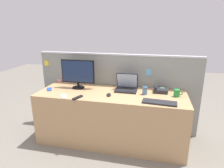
{
  "coord_description": "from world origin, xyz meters",
  "views": [
    {
      "loc": [
        0.59,
        -2.55,
        1.69
      ],
      "look_at": [
        0.0,
        0.05,
        0.88
      ],
      "focal_mm": 31.34,
      "sensor_mm": 36.0,
      "label": 1
    }
  ],
  "objects_px": {
    "cell_phone_white_slab": "(64,96)",
    "desk_phone": "(160,90)",
    "desktop_monitor": "(78,73)",
    "tv_remote": "(78,98)",
    "pen_cup": "(145,90)",
    "laptop": "(127,86)",
    "computer_mouse_right_hand": "(109,95)",
    "cell_phone_blue_case": "(49,89)",
    "keyboard_main": "(159,102)",
    "coffee_mug": "(177,93)"
  },
  "relations": [
    {
      "from": "laptop",
      "to": "pen_cup",
      "type": "bearing_deg",
      "value": -24.83
    },
    {
      "from": "laptop",
      "to": "computer_mouse_right_hand",
      "type": "relative_size",
      "value": 3.16
    },
    {
      "from": "keyboard_main",
      "to": "coffee_mug",
      "type": "relative_size",
      "value": 3.57
    },
    {
      "from": "keyboard_main",
      "to": "cell_phone_blue_case",
      "type": "xyz_separation_m",
      "value": [
        -1.61,
        0.18,
        -0.01
      ]
    },
    {
      "from": "cell_phone_white_slab",
      "to": "desk_phone",
      "type": "bearing_deg",
      "value": -13.9
    },
    {
      "from": "computer_mouse_right_hand",
      "to": "desk_phone",
      "type": "bearing_deg",
      "value": 16.14
    },
    {
      "from": "coffee_mug",
      "to": "keyboard_main",
      "type": "bearing_deg",
      "value": -127.86
    },
    {
      "from": "laptop",
      "to": "desktop_monitor",
      "type": "bearing_deg",
      "value": -175.94
    },
    {
      "from": "keyboard_main",
      "to": "cell_phone_white_slab",
      "type": "distance_m",
      "value": 1.26
    },
    {
      "from": "pen_cup",
      "to": "computer_mouse_right_hand",
      "type": "bearing_deg",
      "value": -161.02
    },
    {
      "from": "computer_mouse_right_hand",
      "to": "tv_remote",
      "type": "xyz_separation_m",
      "value": [
        -0.38,
        -0.19,
        -0.01
      ]
    },
    {
      "from": "computer_mouse_right_hand",
      "to": "cell_phone_blue_case",
      "type": "bearing_deg",
      "value": 167.6
    },
    {
      "from": "desk_phone",
      "to": "pen_cup",
      "type": "bearing_deg",
      "value": -144.04
    },
    {
      "from": "tv_remote",
      "to": "laptop",
      "type": "bearing_deg",
      "value": 60.09
    },
    {
      "from": "desktop_monitor",
      "to": "pen_cup",
      "type": "relative_size",
      "value": 2.68
    },
    {
      "from": "pen_cup",
      "to": "coffee_mug",
      "type": "relative_size",
      "value": 1.63
    },
    {
      "from": "laptop",
      "to": "computer_mouse_right_hand",
      "type": "xyz_separation_m",
      "value": [
        -0.2,
        -0.29,
        -0.05
      ]
    },
    {
      "from": "cell_phone_blue_case",
      "to": "cell_phone_white_slab",
      "type": "height_order",
      "value": "same"
    },
    {
      "from": "desk_phone",
      "to": "coffee_mug",
      "type": "height_order",
      "value": "coffee_mug"
    },
    {
      "from": "pen_cup",
      "to": "tv_remote",
      "type": "xyz_separation_m",
      "value": [
        -0.85,
        -0.35,
        -0.05
      ]
    },
    {
      "from": "desk_phone",
      "to": "keyboard_main",
      "type": "height_order",
      "value": "desk_phone"
    },
    {
      "from": "laptop",
      "to": "pen_cup",
      "type": "relative_size",
      "value": 1.65
    },
    {
      "from": "keyboard_main",
      "to": "pen_cup",
      "type": "xyz_separation_m",
      "value": [
        -0.2,
        0.28,
        0.05
      ]
    },
    {
      "from": "desktop_monitor",
      "to": "keyboard_main",
      "type": "height_order",
      "value": "desktop_monitor"
    },
    {
      "from": "keyboard_main",
      "to": "pen_cup",
      "type": "distance_m",
      "value": 0.35
    },
    {
      "from": "desktop_monitor",
      "to": "cell_phone_blue_case",
      "type": "distance_m",
      "value": 0.49
    },
    {
      "from": "desktop_monitor",
      "to": "tv_remote",
      "type": "distance_m",
      "value": 0.51
    },
    {
      "from": "cell_phone_blue_case",
      "to": "cell_phone_white_slab",
      "type": "relative_size",
      "value": 0.98
    },
    {
      "from": "desktop_monitor",
      "to": "cell_phone_blue_case",
      "type": "height_order",
      "value": "desktop_monitor"
    },
    {
      "from": "desk_phone",
      "to": "cell_phone_blue_case",
      "type": "bearing_deg",
      "value": -171.13
    },
    {
      "from": "desk_phone",
      "to": "cell_phone_blue_case",
      "type": "distance_m",
      "value": 1.64
    },
    {
      "from": "desk_phone",
      "to": "keyboard_main",
      "type": "xyz_separation_m",
      "value": [
        -0.01,
        -0.43,
        -0.02
      ]
    },
    {
      "from": "laptop",
      "to": "coffee_mug",
      "type": "bearing_deg",
      "value": -9.44
    },
    {
      "from": "desktop_monitor",
      "to": "laptop",
      "type": "bearing_deg",
      "value": 4.06
    },
    {
      "from": "desktop_monitor",
      "to": "cell_phone_white_slab",
      "type": "xyz_separation_m",
      "value": [
        -0.05,
        -0.4,
        -0.23
      ]
    },
    {
      "from": "computer_mouse_right_hand",
      "to": "cell_phone_blue_case",
      "type": "xyz_separation_m",
      "value": [
        -0.93,
        0.06,
        -0.01
      ]
    },
    {
      "from": "desk_phone",
      "to": "tv_remote",
      "type": "distance_m",
      "value": 1.17
    },
    {
      "from": "desk_phone",
      "to": "cell_phone_blue_case",
      "type": "xyz_separation_m",
      "value": [
        -1.62,
        -0.25,
        -0.03
      ]
    },
    {
      "from": "cell_phone_white_slab",
      "to": "cell_phone_blue_case",
      "type": "bearing_deg",
      "value": 112.01
    },
    {
      "from": "desktop_monitor",
      "to": "tv_remote",
      "type": "relative_size",
      "value": 3.02
    },
    {
      "from": "computer_mouse_right_hand",
      "to": "tv_remote",
      "type": "distance_m",
      "value": 0.42
    },
    {
      "from": "keyboard_main",
      "to": "coffee_mug",
      "type": "height_order",
      "value": "coffee_mug"
    },
    {
      "from": "desktop_monitor",
      "to": "laptop",
      "type": "xyz_separation_m",
      "value": [
        0.73,
        0.05,
        -0.17
      ]
    },
    {
      "from": "computer_mouse_right_hand",
      "to": "coffee_mug",
      "type": "height_order",
      "value": "coffee_mug"
    },
    {
      "from": "tv_remote",
      "to": "pen_cup",
      "type": "bearing_deg",
      "value": 42.8
    },
    {
      "from": "laptop",
      "to": "pen_cup",
      "type": "height_order",
      "value": "laptop"
    },
    {
      "from": "keyboard_main",
      "to": "computer_mouse_right_hand",
      "type": "height_order",
      "value": "computer_mouse_right_hand"
    },
    {
      "from": "computer_mouse_right_hand",
      "to": "cell_phone_white_slab",
      "type": "relative_size",
      "value": 0.65
    },
    {
      "from": "cell_phone_blue_case",
      "to": "laptop",
      "type": "bearing_deg",
      "value": -18.72
    },
    {
      "from": "computer_mouse_right_hand",
      "to": "tv_remote",
      "type": "relative_size",
      "value": 0.59
    }
  ]
}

